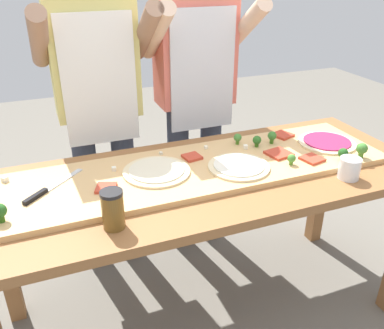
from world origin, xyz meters
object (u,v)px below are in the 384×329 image
broccoli_floret_front_left (0,211)px  broccoli_floret_back_left (272,136)px  sauce_jar (113,210)px  cook_left (98,95)px  pizza_slice_far_left (192,157)px  cook_right (195,85)px  pizza_whole_white_garlic (239,166)px  pizza_whole_beet_magenta (327,142)px  flour_cup (349,169)px  prep_table (207,195)px  broccoli_floret_back_mid (238,138)px  broccoli_floret_front_right (292,159)px  pizza_slice_far_right (312,159)px  pizza_slice_near_right (279,154)px  cheese_crumble_b (245,147)px  chefs_knife (46,190)px  pizza_whole_cheese_artichoke (157,171)px  cheese_crumble_d (5,179)px  broccoli_floret_front_mid (257,140)px  pizza_slice_center (283,135)px  pizza_slice_near_left (106,188)px  broccoli_floret_center_right (343,154)px  cheese_crumble_c (161,153)px  cheese_crumble_a (206,147)px  cheese_crumble_e (114,169)px

broccoli_floret_front_left → broccoli_floret_back_left: size_ratio=1.13×
sauce_jar → cook_left: bearing=82.7°
pizza_slice_far_left → cook_right: (0.20, 0.46, 0.18)m
pizza_whole_white_garlic → pizza_whole_beet_magenta: 0.51m
pizza_whole_beet_magenta → flour_cup: flour_cup is taller
prep_table → broccoli_floret_back_mid: bearing=38.2°
flour_cup → broccoli_floret_front_right: bearing=140.1°
pizza_whole_white_garlic → pizza_slice_far_right: size_ratio=3.06×
cook_right → pizza_slice_near_right: bearing=-73.3°
pizza_whole_beet_magenta → cheese_crumble_b: (-0.39, 0.09, 0.00)m
chefs_knife → broccoli_floret_back_mid: bearing=8.7°
pizza_whole_cheese_artichoke → cheese_crumble_d: 0.59m
pizza_whole_beet_magenta → broccoli_floret_front_mid: broccoli_floret_front_mid is taller
pizza_slice_center → cook_left: (-0.82, 0.40, 0.18)m
cheese_crumble_b → pizza_whole_beet_magenta: bearing=-12.9°
pizza_slice_near_left → broccoli_floret_front_right: 0.78m
cheese_crumble_d → chefs_knife: bearing=-43.8°
chefs_knife → pizza_whole_beet_magenta: size_ratio=0.89×
pizza_slice_near_left → broccoli_floret_front_left: size_ratio=1.10×
pizza_whole_beet_magenta → pizza_slice_far_right: pizza_whole_beet_magenta is taller
pizza_slice_near_left → flour_cup: size_ratio=0.83×
pizza_whole_beet_magenta → cheese_crumble_d: (-1.41, 0.16, 0.00)m
pizza_slice_near_right → broccoli_floret_center_right: broccoli_floret_center_right is taller
pizza_slice_near_left → broccoli_floret_back_left: broccoli_floret_back_left is taller
cook_right → broccoli_floret_front_right: bearing=-76.0°
pizza_whole_beet_magenta → cheese_crumble_c: (-0.77, 0.17, -0.00)m
pizza_slice_far_left → pizza_slice_near_left: (-0.40, -0.13, 0.00)m
prep_table → broccoli_floret_back_left: (0.39, 0.13, 0.16)m
cheese_crumble_a → sauce_jar: 0.67m
broccoli_floret_center_right → cook_right: size_ratio=0.03×
pizza_slice_far_right → broccoli_floret_front_left: size_ratio=1.25×
pizza_slice_near_right → pizza_slice_far_left: same height
prep_table → cheese_crumble_c: cheese_crumble_c is taller
pizza_slice_far_left → pizza_whole_white_garlic: bearing=-46.6°
pizza_slice_far_left → broccoli_floret_center_right: broccoli_floret_center_right is taller
prep_table → cheese_crumble_d: (-0.78, 0.19, 0.14)m
chefs_knife → pizza_whole_white_garlic: bearing=-6.6°
chefs_knife → cheese_crumble_c: chefs_knife is taller
pizza_slice_near_right → broccoli_floret_back_mid: bearing=124.0°
broccoli_floret_front_mid → cheese_crumble_e: size_ratio=3.06×
pizza_slice_far_right → sauce_jar: 0.91m
pizza_slice_far_right → cook_right: bearing=112.5°
cheese_crumble_c → cheese_crumble_e: cheese_crumble_e is taller
pizza_slice_far_right → broccoli_floret_back_mid: size_ratio=1.63×
prep_table → cheese_crumble_c: (-0.14, 0.20, 0.13)m
broccoli_floret_front_right → broccoli_floret_center_right: bearing=-11.7°
chefs_knife → pizza_slice_center: 1.13m
chefs_knife → pizza_slice_near_left: size_ratio=3.19×
broccoli_floret_front_mid → cook_right: bearing=105.2°
broccoli_floret_center_right → cook_left: (-0.91, 0.72, 0.15)m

